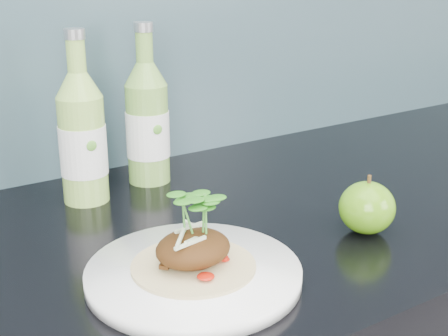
% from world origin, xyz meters
% --- Properties ---
extents(dinner_plate, '(0.31, 0.31, 0.02)m').
position_xyz_m(dinner_plate, '(-0.10, 1.57, 0.91)').
color(dinner_plate, white).
rests_on(dinner_plate, kitchen_counter).
extents(pork_taco, '(0.14, 0.14, 0.09)m').
position_xyz_m(pork_taco, '(-0.10, 1.57, 0.94)').
color(pork_taco, tan).
rests_on(pork_taco, dinner_plate).
extents(green_apple, '(0.08, 0.08, 0.08)m').
position_xyz_m(green_apple, '(0.16, 1.56, 0.93)').
color(green_apple, '#4D810E').
rests_on(green_apple, kitchen_counter).
extents(cider_bottle_left, '(0.09, 0.09, 0.25)m').
position_xyz_m(cider_bottle_left, '(-0.11, 1.86, 0.99)').
color(cider_bottle_left, '#94C552').
rests_on(cider_bottle_left, kitchen_counter).
extents(cider_bottle_right, '(0.09, 0.09, 0.25)m').
position_xyz_m(cider_bottle_right, '(0.01, 1.89, 0.99)').
color(cider_bottle_right, '#77A946').
rests_on(cider_bottle_right, kitchen_counter).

